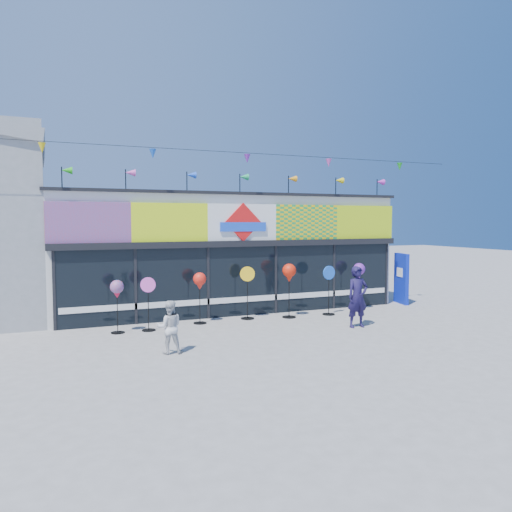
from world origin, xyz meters
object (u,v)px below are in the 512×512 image
spinner_1 (148,303)px  adult_man (358,297)px  spinner_0 (117,291)px  child (169,327)px  blue_sign (401,278)px  spinner_5 (329,289)px  spinner_3 (247,291)px  spinner_6 (359,272)px  spinner_4 (289,274)px  spinner_2 (200,283)px

spinner_1 → adult_man: 6.10m
spinner_0 → adult_man: 6.93m
adult_man → child: size_ratio=1.43×
spinner_1 → child: (-0.01, -2.67, -0.18)m
blue_sign → spinner_5: size_ratio=1.16×
spinner_5 → child: 6.66m
spinner_1 → spinner_3: spinner_3 is taller
spinner_0 → spinner_6: (8.35, 0.46, 0.13)m
spinner_3 → spinner_4: bearing=-13.2°
spinner_2 → spinner_4: 2.96m
spinner_1 → adult_man: (5.78, -1.93, 0.09)m
child → spinner_4: bearing=-138.1°
spinner_3 → spinner_5: bearing=-8.0°
spinner_3 → spinner_5: spinner_3 is taller
blue_sign → spinner_4: size_ratio=1.08×
blue_sign → spinner_5: bearing=-153.6°
blue_sign → spinner_4: (-5.20, -0.84, 0.45)m
blue_sign → spinner_6: size_ratio=1.15×
spinner_5 → spinner_6: 1.57m
spinner_2 → child: 3.54m
blue_sign → adult_man: 4.98m
spinner_2 → adult_man: bearing=-29.4°
spinner_3 → adult_man: adult_man is taller
blue_sign → spinner_2: size_ratio=1.21×
spinner_2 → adult_man: (4.14, -2.33, -0.36)m
spinner_6 → child: bearing=-157.2°
spinner_0 → spinner_1: (0.86, -0.03, -0.38)m
spinner_4 → adult_man: size_ratio=0.97×
blue_sign → spinner_5: (-3.75, -0.92, -0.09)m
spinner_0 → spinner_5: 6.90m
spinner_4 → spinner_5: 1.55m
spinner_0 → child: spinner_0 is taller
spinner_5 → spinner_6: size_ratio=0.99×
spinner_6 → child: size_ratio=1.31×
spinner_2 → spinner_6: (5.85, 0.09, 0.07)m
spinner_3 → spinner_5: 2.81m
adult_man → child: bearing=-170.5°
blue_sign → spinner_1: size_ratio=1.24×
spinner_5 → child: spinner_5 is taller
spinner_5 → spinner_3: bearing=172.0°
spinner_2 → spinner_6: bearing=0.9°
blue_sign → adult_man: size_ratio=1.06×
spinner_4 → child: bearing=-148.2°
spinner_1 → spinner_5: 6.04m
spinner_6 → spinner_4: bearing=-174.0°
spinner_2 → adult_man: 4.76m
spinner_6 → adult_man: bearing=-125.3°
spinner_4 → spinner_6: 2.92m
adult_man → spinner_4: bearing=121.8°
spinner_3 → blue_sign: bearing=4.6°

